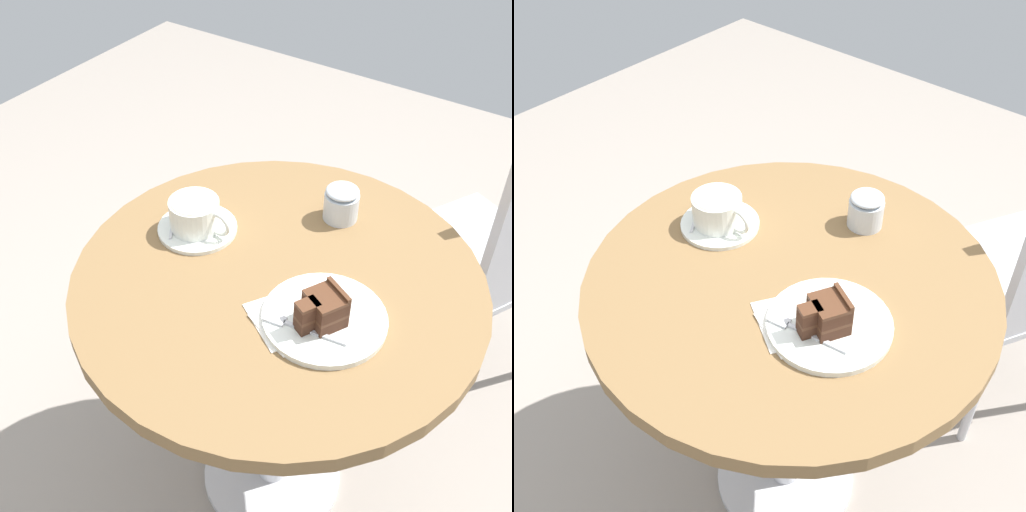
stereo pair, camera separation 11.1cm
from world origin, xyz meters
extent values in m
cube|color=gray|center=(0.00, 0.00, -0.01)|extent=(4.40, 4.40, 0.01)
cylinder|color=brown|center=(0.00, 0.00, 0.70)|extent=(0.78, 0.78, 0.03)
cylinder|color=silver|center=(0.00, 0.00, 0.35)|extent=(0.07, 0.07, 0.67)
cylinder|color=silver|center=(0.00, 0.00, 0.01)|extent=(0.35, 0.35, 0.02)
cylinder|color=silver|center=(-0.21, 0.02, 0.72)|extent=(0.16, 0.16, 0.01)
cylinder|color=silver|center=(-0.21, 0.02, 0.76)|extent=(0.10, 0.10, 0.06)
cylinder|color=#D6B789|center=(-0.21, 0.02, 0.79)|extent=(0.09, 0.09, 0.00)
torus|color=silver|center=(-0.15, 0.02, 0.76)|extent=(0.05, 0.01, 0.05)
cube|color=silver|center=(-0.25, -0.01, 0.73)|extent=(0.05, 0.07, 0.00)
ellipsoid|color=silver|center=(-0.28, 0.03, 0.73)|extent=(0.02, 0.02, 0.00)
cylinder|color=silver|center=(0.13, -0.05, 0.72)|extent=(0.22, 0.22, 0.01)
cube|color=#422619|center=(0.13, -0.06, 0.74)|extent=(0.08, 0.08, 0.02)
cube|color=#422619|center=(0.12, -0.09, 0.74)|extent=(0.04, 0.05, 0.02)
cube|color=#4C2B19|center=(0.13, -0.06, 0.76)|extent=(0.08, 0.08, 0.01)
cube|color=#4C2B19|center=(0.12, -0.09, 0.76)|extent=(0.04, 0.05, 0.01)
cube|color=#422619|center=(0.13, -0.06, 0.77)|extent=(0.08, 0.08, 0.02)
cube|color=#422619|center=(0.12, -0.09, 0.77)|extent=(0.04, 0.05, 0.02)
cube|color=#4C2B19|center=(0.13, -0.06, 0.79)|extent=(0.08, 0.08, 0.01)
cube|color=#4C2B19|center=(0.12, -0.09, 0.79)|extent=(0.04, 0.05, 0.01)
cube|color=#4C2B19|center=(0.14, -0.04, 0.76)|extent=(0.06, 0.04, 0.07)
cube|color=silver|center=(0.14, -0.10, 0.73)|extent=(0.11, 0.02, 0.00)
cube|color=silver|center=(0.06, -0.11, 0.73)|extent=(0.04, 0.03, 0.00)
cube|color=silver|center=(0.07, -0.08, 0.72)|extent=(0.17, 0.17, 0.00)
cube|color=silver|center=(0.09, -0.09, 0.72)|extent=(0.15, 0.15, 0.00)
cylinder|color=#BCBCC1|center=(0.15, 0.84, 0.21)|extent=(0.02, 0.02, 0.42)
cylinder|color=#BCBCC1|center=(0.00, 0.56, 0.21)|extent=(0.02, 0.02, 0.42)
cylinder|color=#BCBCC1|center=(0.29, 0.41, 0.21)|extent=(0.02, 0.02, 0.42)
cube|color=#BCBCC1|center=(0.22, 0.62, 0.43)|extent=(0.51, 0.51, 0.02)
cylinder|color=silver|center=(0.01, 0.22, 0.75)|extent=(0.07, 0.07, 0.06)
ellipsoid|color=silver|center=(0.01, 0.22, 0.79)|extent=(0.07, 0.07, 0.02)
camera|label=1|loc=(0.46, -0.75, 1.55)|focal=45.00mm
camera|label=2|loc=(0.54, -0.68, 1.55)|focal=45.00mm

